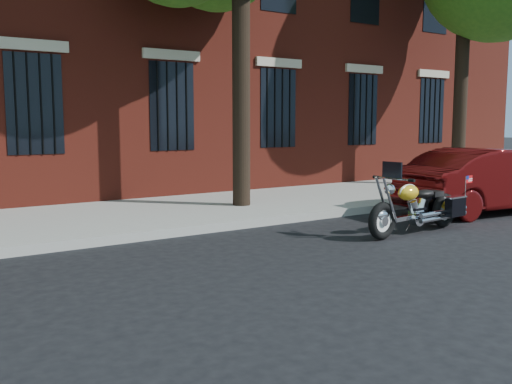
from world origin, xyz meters
TOP-DOWN VIEW (x-y plane):
  - ground at (0.00, 0.00)m, footprint 120.00×120.00m
  - curb at (0.00, 1.38)m, footprint 40.00×0.16m
  - sidewalk at (0.00, 3.26)m, footprint 40.00×3.60m
  - motorcycle at (1.79, -0.62)m, footprint 2.44×0.81m
  - car_maroon at (4.64, 0.03)m, footprint 4.15×1.84m

SIDE VIEW (x-z plane):
  - ground at x=0.00m, z-range 0.00..0.00m
  - curb at x=0.00m, z-range 0.00..0.15m
  - sidewalk at x=0.00m, z-range 0.00..0.15m
  - motorcycle at x=1.79m, z-range -0.20..1.02m
  - car_maroon at x=4.64m, z-range 0.00..1.32m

